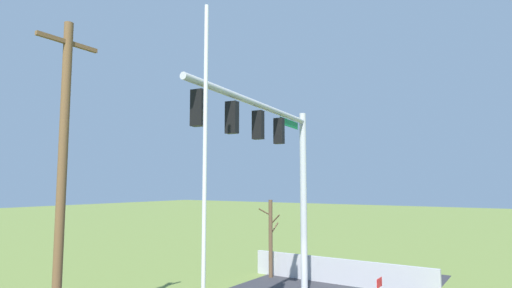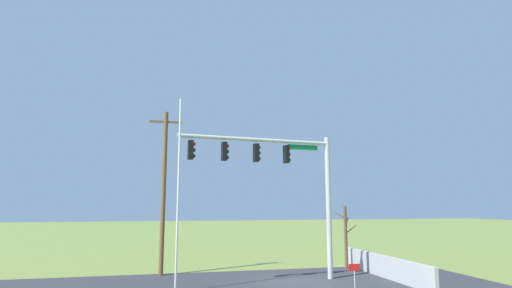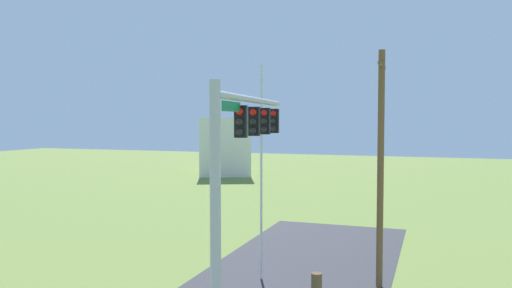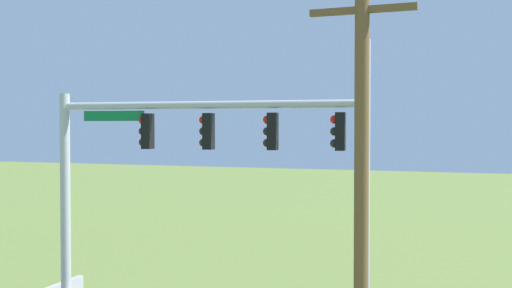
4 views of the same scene
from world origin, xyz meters
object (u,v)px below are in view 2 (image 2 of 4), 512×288
Objects in this scene: flagpole at (178,192)px; bare_tree at (346,236)px; open_sign at (354,271)px; signal_mast at (284,173)px; utility_pole at (164,188)px.

flagpole is 11.97m from bare_tree.
bare_tree is at bearing 67.31° from open_sign.
signal_mast is 6.95× the size of open_sign.
signal_mast is 0.94× the size of flagpole.
signal_mast is 2.19× the size of bare_tree.
bare_tree is (10.70, 4.75, -2.51)m from flagpole.
flagpole is at bearing -82.21° from utility_pole.
signal_mast is at bearing 130.95° from open_sign.
bare_tree is (5.11, 3.44, -3.62)m from signal_mast.
utility_pole reaches higher than open_sign.
utility_pole is 11.71m from bare_tree.
flagpole is 8.97m from open_sign.
flagpole is at bearing -166.82° from signal_mast.
signal_mast is at bearing -28.95° from utility_pole.
utility_pole is (-0.65, 4.76, 0.37)m from flagpole.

